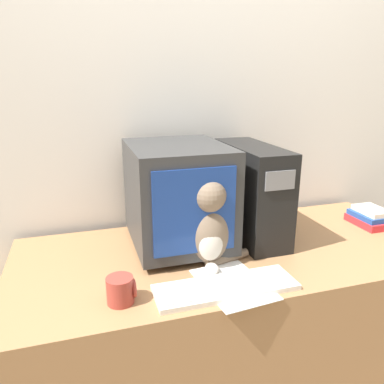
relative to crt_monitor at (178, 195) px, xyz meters
The scene contains 10 objects.
wall_back 0.48m from the crt_monitor, 58.75° to the left, with size 7.00×0.05×2.50m.
desk 0.64m from the crt_monitor, 30.44° to the right, with size 1.78×0.77×0.74m.
crt_monitor is the anchor object (origin of this frame).
computer_tower 0.34m from the crt_monitor, ahead, with size 0.18×0.47×0.41m.
keyboard 0.45m from the crt_monitor, 81.71° to the right, with size 0.49×0.16×0.02m.
cat 0.22m from the crt_monitor, 71.37° to the right, with size 0.26×0.24×0.35m.
book_stack 0.98m from the crt_monitor, ahead, with size 0.16×0.19×0.08m.
pen 0.40m from the crt_monitor, 99.50° to the right, with size 0.13×0.01×0.01m.
paper_sheet 0.44m from the crt_monitor, 75.73° to the right, with size 0.24×0.32×0.00m.
mug 0.50m from the crt_monitor, 128.20° to the right, with size 0.09×0.09×0.09m.
Camera 1 is at (-0.58, -0.93, 1.43)m, focal length 35.00 mm.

